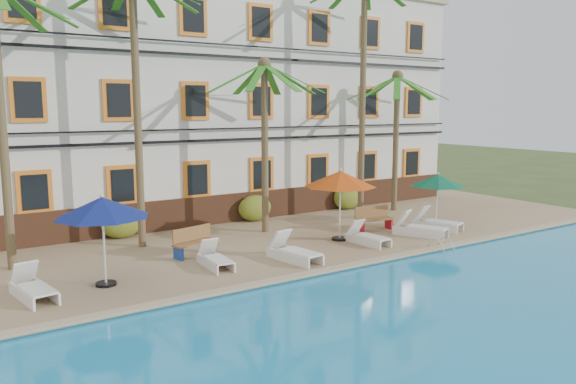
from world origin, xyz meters
TOP-DOWN VIEW (x-y plane):
  - ground at (0.00, 0.00)m, footprint 100.00×100.00m
  - pool_deck at (0.00, 5.00)m, footprint 30.00×12.00m
  - swimming_pool at (0.00, -7.00)m, footprint 26.00×12.00m
  - pool_coping at (0.00, -0.90)m, footprint 30.00×0.35m
  - hotel_building at (0.00, 9.98)m, footprint 25.40×6.44m
  - palm_b at (-4.50, 4.96)m, footprint 4.53×4.53m
  - palm_c at (0.24, 4.59)m, footprint 4.53×4.53m
  - palm_d at (5.09, 4.64)m, footprint 4.53×4.53m
  - palm_e at (7.61, 5.18)m, footprint 4.53×4.53m
  - shrub_left at (-4.70, 6.60)m, footprint 1.50×0.90m
  - shrub_mid at (0.95, 6.60)m, footprint 1.50×0.90m
  - shrub_right at (5.98, 6.60)m, footprint 1.50×0.90m
  - umbrella_blue at (-6.77, 1.34)m, footprint 2.49×2.49m
  - umbrella_red at (1.77, 1.95)m, footprint 2.60×2.60m
  - umbrella_green at (6.48, 1.62)m, footprint 2.18×2.18m
  - lounger_a at (-8.58, 1.28)m, footprint 0.93×1.92m
  - lounger_b at (-3.52, 1.32)m, footprint 0.71×1.71m
  - lounger_c at (-1.17, 0.57)m, footprint 0.98×2.01m
  - lounger_d at (2.20, 0.94)m, footprint 0.75×1.76m
  - lounger_e at (4.67, 0.82)m, footprint 1.47×2.07m
  - lounger_f at (6.03, 1.22)m, footprint 1.26×2.03m
  - bench_left at (-3.53, 2.88)m, footprint 1.57×0.83m
  - bench_right at (3.96, 2.54)m, footprint 1.56×0.70m
  - pool_ladder at (3.80, -1.00)m, footprint 0.54×0.74m

SIDE VIEW (x-z plane):
  - ground at x=0.00m, z-range 0.00..0.00m
  - swimming_pool at x=0.00m, z-range 0.00..0.20m
  - pool_deck at x=0.00m, z-range 0.00..0.25m
  - pool_ladder at x=3.80m, z-range -0.12..0.62m
  - pool_coping at x=0.00m, z-range 0.25..0.31m
  - lounger_b at x=-3.52m, z-range 0.11..0.90m
  - lounger_d at x=2.20m, z-range 0.11..0.92m
  - lounger_a at x=-8.58m, z-range 0.10..0.97m
  - lounger_f at x=6.03m, z-range 0.09..0.99m
  - lounger_c at x=-1.17m, z-range 0.09..1.00m
  - lounger_e at x=4.67m, z-range 0.09..1.01m
  - bench_left at x=-3.53m, z-range 0.26..1.18m
  - bench_right at x=3.96m, z-range 0.26..1.18m
  - shrub_left at x=-4.70m, z-range 0.25..1.35m
  - shrub_mid at x=0.95m, z-range 0.25..1.35m
  - shrub_right at x=5.98m, z-range 0.25..1.35m
  - umbrella_green at x=6.48m, z-range 1.02..3.20m
  - umbrella_blue at x=-6.77m, z-range 1.13..3.62m
  - umbrella_red at x=1.77m, z-range 1.17..3.76m
  - palm_e at x=7.61m, z-range 1.27..7.67m
  - palm_c at x=0.24m, z-range 1.29..7.88m
  - hotel_building at x=0.00m, z-range 0.26..10.49m
  - palm_b at x=-4.50m, z-range 1.49..10.79m
  - palm_d at x=5.09m, z-range 1.55..11.94m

